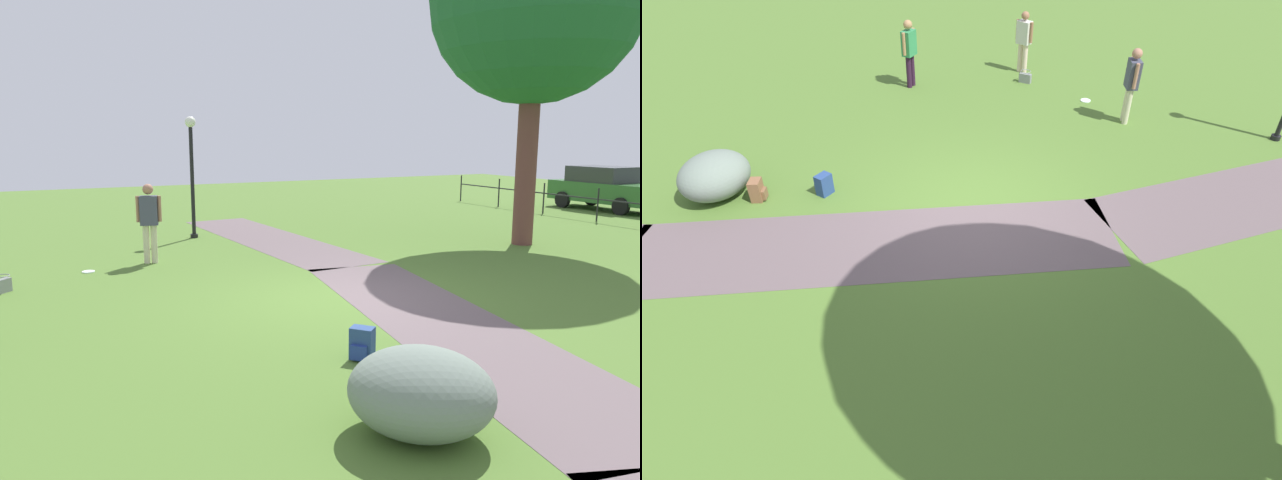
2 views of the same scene
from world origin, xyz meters
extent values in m
plane|color=#4D702C|center=(0.00, 0.00, 0.00)|extent=(48.00, 48.00, 0.00)
cube|color=#625255|center=(-6.01, 1.08, 0.00)|extent=(8.11, 2.43, 0.01)
cube|color=#625255|center=(1.92, 0.66, 0.00)|extent=(8.21, 3.24, 0.01)
cylinder|color=brown|center=(-2.46, 6.46, 2.07)|extent=(0.50, 0.50, 4.14)
cylinder|color=black|center=(-7.02, -0.64, 0.05)|extent=(0.20, 0.20, 0.10)
cylinder|color=black|center=(-7.02, -0.64, 1.44)|extent=(0.10, 0.10, 2.88)
sphere|color=white|center=(-7.02, -0.64, 3.02)|extent=(0.28, 0.28, 0.28)
ellipsoid|color=slate|center=(4.49, -1.60, 0.41)|extent=(1.75, 1.77, 0.82)
cylinder|color=beige|center=(-4.24, -2.23, 0.41)|extent=(0.13, 0.13, 0.82)
cylinder|color=beige|center=(-4.28, -2.38, 0.41)|extent=(0.13, 0.13, 0.82)
cube|color=#414356|center=(-4.26, -2.30, 1.13)|extent=(0.33, 0.41, 0.62)
cylinder|color=#A47058|center=(-4.20, -2.09, 1.16)|extent=(0.08, 0.08, 0.55)
cylinder|color=#A47058|center=(-4.32, -2.51, 1.16)|extent=(0.08, 0.08, 0.55)
sphere|color=#A47058|center=(-4.26, -2.30, 1.58)|extent=(0.22, 0.22, 0.22)
cube|color=gray|center=(-2.90, -5.10, 0.12)|extent=(0.31, 0.31, 0.24)
torus|color=gray|center=(-2.90, -5.10, 0.30)|extent=(0.38, 0.38, 0.02)
cube|color=brown|center=(3.80, -1.25, 0.20)|extent=(0.26, 0.32, 0.40)
cube|color=brown|center=(3.67, -1.22, 0.12)|extent=(0.10, 0.20, 0.18)
cube|color=navy|center=(2.60, -1.11, 0.20)|extent=(0.34, 0.33, 0.40)
cube|color=navy|center=(2.68, -1.21, 0.12)|extent=(0.19, 0.17, 0.18)
cylinder|color=white|center=(-3.93, -3.60, 0.01)|extent=(0.25, 0.25, 0.02)
cylinder|color=black|center=(-11.00, 11.50, 0.53)|extent=(0.05, 0.05, 1.05)
cylinder|color=black|center=(-8.80, 11.50, 0.53)|extent=(0.05, 0.05, 1.05)
cylinder|color=black|center=(-6.60, 11.50, 0.53)|extent=(0.05, 0.05, 1.05)
cylinder|color=black|center=(-4.40, 11.50, 0.53)|extent=(0.05, 0.05, 1.05)
cube|color=#30642C|center=(-6.31, 14.25, 0.65)|extent=(3.97, 1.63, 0.70)
cube|color=#2D3131|center=(-6.55, 14.25, 1.28)|extent=(2.07, 1.48, 0.56)
cylinder|color=black|center=(-5.08, 13.47, 0.30)|extent=(0.60, 0.17, 0.60)
cylinder|color=black|center=(-7.54, 15.03, 0.30)|extent=(0.60, 0.17, 0.60)
cylinder|color=black|center=(-7.53, 13.45, 0.30)|extent=(0.60, 0.17, 0.60)
camera|label=1|loc=(8.73, -4.72, 2.72)|focal=34.22mm
camera|label=2|loc=(2.39, 7.62, 5.52)|focal=29.96mm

